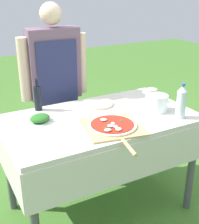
% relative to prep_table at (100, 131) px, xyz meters
% --- Properties ---
extents(ground_plane, '(12.00, 12.00, 0.00)m').
position_rel_prep_table_xyz_m(ground_plane, '(0.00, 0.00, -0.70)').
color(ground_plane, '#477A2D').
extents(prep_table, '(1.39, 0.81, 0.82)m').
position_rel_prep_table_xyz_m(prep_table, '(0.00, 0.00, 0.00)').
color(prep_table, beige).
rests_on(prep_table, ground).
extents(person_cook, '(0.59, 0.21, 1.58)m').
position_rel_prep_table_xyz_m(person_cook, '(-0.10, 0.63, 0.23)').
color(person_cook, '#333D56').
rests_on(person_cook, ground).
extents(pizza_on_peel, '(0.44, 0.61, 0.05)m').
position_rel_prep_table_xyz_m(pizza_on_peel, '(-0.02, -0.20, 0.13)').
color(pizza_on_peel, tan).
rests_on(pizza_on_peel, prep_table).
extents(oil_bottle, '(0.06, 0.06, 0.26)m').
position_rel_prep_table_xyz_m(oil_bottle, '(-0.35, 0.34, 0.21)').
color(oil_bottle, black).
rests_on(oil_bottle, prep_table).
extents(water_bottle, '(0.07, 0.07, 0.26)m').
position_rel_prep_table_xyz_m(water_bottle, '(0.50, -0.28, 0.23)').
color(water_bottle, silver).
rests_on(water_bottle, prep_table).
extents(herb_container, '(0.21, 0.20, 0.05)m').
position_rel_prep_table_xyz_m(herb_container, '(-0.41, 0.12, 0.14)').
color(herb_container, silver).
rests_on(herb_container, prep_table).
extents(mixing_tub, '(0.15, 0.15, 0.13)m').
position_rel_prep_table_xyz_m(mixing_tub, '(0.44, -0.10, 0.17)').
color(mixing_tub, silver).
rests_on(mixing_tub, prep_table).
extents(plate_stack, '(0.25, 0.25, 0.02)m').
position_rel_prep_table_xyz_m(plate_stack, '(0.10, 0.22, 0.12)').
color(plate_stack, beige).
rests_on(plate_stack, prep_table).
extents(sauce_jar, '(0.09, 0.09, 0.11)m').
position_rel_prep_table_xyz_m(sauce_jar, '(0.51, 0.08, 0.16)').
color(sauce_jar, silver).
rests_on(sauce_jar, prep_table).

